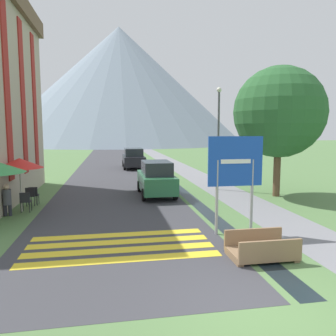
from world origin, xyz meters
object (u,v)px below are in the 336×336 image
(road_sign, at_px, (235,170))
(footbridge, at_px, (261,250))
(cafe_chair_middle, at_px, (25,200))
(person_seated_far, at_px, (7,198))
(cafe_umbrella_middle_red, at_px, (19,163))
(streetlamp, at_px, (218,131))
(parked_car_near, at_px, (156,178))
(cafe_chair_far_left, at_px, (33,194))
(cafe_chair_far_right, at_px, (31,195))
(tree_by_path, at_px, (279,112))
(parked_car_far, at_px, (134,158))

(road_sign, bearing_deg, footbridge, -91.73)
(cafe_chair_middle, xyz_separation_m, person_seated_far, (-0.57, -0.50, 0.20))
(cafe_umbrella_middle_red, xyz_separation_m, streetlamp, (9.80, 3.52, 1.35))
(parked_car_near, relative_size, cafe_chair_middle, 4.73)
(cafe_chair_far_left, xyz_separation_m, person_seated_far, (-0.59, -1.85, 0.20))
(cafe_chair_far_right, xyz_separation_m, cafe_umbrella_middle_red, (-0.14, -1.03, 1.54))
(footbridge, relative_size, tree_by_path, 0.26)
(cafe_chair_far_left, height_order, cafe_umbrella_middle_red, cafe_umbrella_middle_red)
(cafe_chair_far_left, relative_size, tree_by_path, 0.13)
(cafe_chair_middle, bearing_deg, parked_car_near, 49.06)
(parked_car_far, height_order, cafe_chair_far_right, parked_car_far)
(parked_car_near, height_order, cafe_chair_far_right, parked_car_near)
(cafe_umbrella_middle_red, bearing_deg, cafe_chair_middle, -42.34)
(cafe_chair_far_left, distance_m, streetlamp, 10.27)
(footbridge, xyz_separation_m, streetlamp, (2.13, 10.02, 3.17))
(road_sign, relative_size, cafe_chair_far_right, 3.78)
(parked_car_near, bearing_deg, tree_by_path, -11.10)
(streetlamp, bearing_deg, person_seated_far, -157.49)
(cafe_chair_middle, bearing_deg, road_sign, -3.77)
(parked_car_far, height_order, streetlamp, streetlamp)
(footbridge, xyz_separation_m, cafe_chair_middle, (-7.46, 6.30, 0.29))
(cafe_chair_far_right, bearing_deg, person_seated_far, -124.18)
(cafe_chair_far_left, xyz_separation_m, tree_by_path, (11.98, 0.04, 3.81))
(parked_car_far, relative_size, cafe_chair_middle, 5.27)
(parked_car_near, height_order, tree_by_path, tree_by_path)
(cafe_chair_far_right, relative_size, tree_by_path, 0.13)
(tree_by_path, bearing_deg, person_seated_far, -171.49)
(road_sign, bearing_deg, streetlamp, 75.28)
(footbridge, relative_size, person_seated_far, 1.32)
(cafe_chair_middle, bearing_deg, cafe_umbrella_middle_red, 162.85)
(streetlamp, relative_size, tree_by_path, 0.88)
(cafe_umbrella_middle_red, relative_size, person_seated_far, 1.76)
(footbridge, relative_size, parked_car_near, 0.42)
(cafe_umbrella_middle_red, bearing_deg, cafe_chair_far_left, 78.72)
(tree_by_path, bearing_deg, footbridge, -120.60)
(cafe_chair_far_left, relative_size, cafe_chair_middle, 1.00)
(road_sign, distance_m, footbridge, 2.85)
(cafe_chair_far_left, bearing_deg, person_seated_far, -115.76)
(parked_car_far, xyz_separation_m, streetlamp, (4.02, -11.76, 2.49))
(footbridge, distance_m, parked_car_far, 21.87)
(footbridge, xyz_separation_m, parked_car_near, (-1.60, 8.89, 0.68))
(footbridge, bearing_deg, cafe_umbrella_middle_red, 139.74)
(cafe_chair_middle, distance_m, person_seated_far, 0.78)
(cafe_chair_middle, distance_m, streetlamp, 10.68)
(cafe_chair_far_left, relative_size, streetlamp, 0.15)
(footbridge, bearing_deg, streetlamp, 77.97)
(footbridge, bearing_deg, cafe_chair_far_right, 135.02)
(road_sign, height_order, cafe_chair_far_left, road_sign)
(parked_car_near, relative_size, cafe_chair_far_left, 4.73)
(parked_car_near, xyz_separation_m, person_seated_far, (-6.42, -3.09, -0.20))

